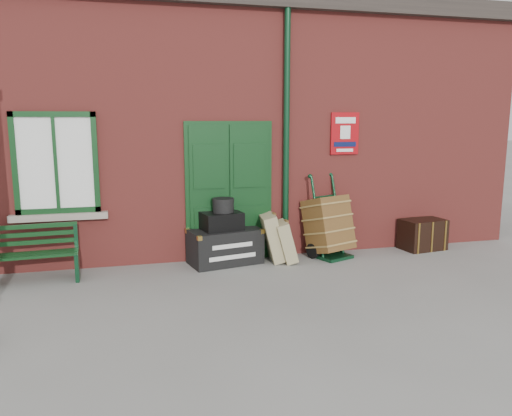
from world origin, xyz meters
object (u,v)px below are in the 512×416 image
object	(u,v)px
houdini_trunk	(225,246)
dark_trunk	(422,234)
bench	(28,253)
porter_trolley	(328,226)

from	to	relation	value
houdini_trunk	dark_trunk	world-z (taller)	houdini_trunk
bench	porter_trolley	xyz separation A→B (m)	(4.64, 0.20, 0.11)
bench	dark_trunk	size ratio (longest dim) A/B	1.84
porter_trolley	houdini_trunk	bearing A→B (deg)	157.75
porter_trolley	dark_trunk	xyz separation A→B (m)	(1.81, 0.02, -0.26)
bench	houdini_trunk	xyz separation A→B (m)	(2.88, 0.23, -0.14)
houdini_trunk	bench	bearing A→B (deg)	172.53
houdini_trunk	porter_trolley	size ratio (longest dim) A/B	0.82
bench	dark_trunk	xyz separation A→B (m)	(6.46, 0.23, -0.15)
bench	porter_trolley	bearing A→B (deg)	-0.92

